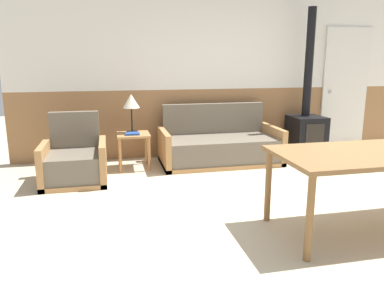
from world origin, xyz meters
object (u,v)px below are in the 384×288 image
(couch, at_px, (219,147))
(wood_stove, at_px, (306,122))
(armchair, at_px, (75,163))
(table_lamp, at_px, (131,103))
(dining_table, at_px, (383,158))
(side_table, at_px, (133,140))

(couch, relative_size, wood_stove, 0.76)
(couch, height_order, wood_stove, wood_stove)
(couch, bearing_deg, armchair, -167.25)
(couch, relative_size, armchair, 2.06)
(couch, relative_size, table_lamp, 3.20)
(armchair, relative_size, table_lamp, 1.56)
(dining_table, bearing_deg, side_table, 129.24)
(side_table, bearing_deg, armchair, -149.32)
(couch, height_order, armchair, same)
(armchair, distance_m, dining_table, 3.56)
(side_table, xyz_separation_m, wood_stove, (2.82, 0.14, 0.14))
(table_lamp, bearing_deg, couch, -3.32)
(couch, distance_m, dining_table, 2.69)
(armchair, bearing_deg, table_lamp, 26.74)
(couch, xyz_separation_m, table_lamp, (-1.31, 0.08, 0.70))
(armchair, xyz_separation_m, dining_table, (2.86, -2.07, 0.43))
(dining_table, height_order, wood_stove, wood_stove)
(dining_table, xyz_separation_m, wood_stove, (0.75, 2.68, -0.13))
(armchair, distance_m, wood_stove, 3.68)
(couch, xyz_separation_m, wood_stove, (1.52, 0.14, 0.30))
(dining_table, bearing_deg, wood_stove, 74.36)
(dining_table, bearing_deg, table_lamp, 128.47)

